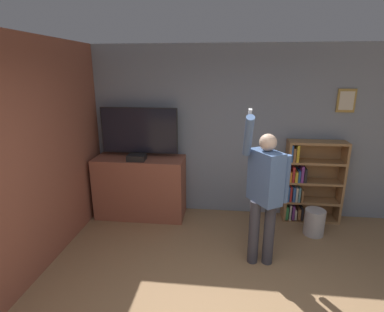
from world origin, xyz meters
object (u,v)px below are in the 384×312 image
at_px(game_console, 137,158).
at_px(person, 265,189).
at_px(bookshelf, 307,183).
at_px(television, 139,132).
at_px(waste_bin, 314,222).

xyz_separation_m(game_console, person, (1.81, -0.95, -0.04)).
distance_m(game_console, bookshelf, 2.68).
distance_m(game_console, person, 2.04).
distance_m(television, person, 2.19).
bearing_deg(bookshelf, game_console, -173.74).
height_order(television, person, person).
bearing_deg(television, game_console, -90.07).
height_order(game_console, person, person).
height_order(person, waste_bin, person).
relative_size(bookshelf, person, 0.66).
height_order(game_console, bookshelf, bookshelf).
height_order(television, waste_bin, television).
relative_size(television, waste_bin, 3.16).
distance_m(game_console, waste_bin, 2.79).
bearing_deg(bookshelf, waste_bin, -86.70).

